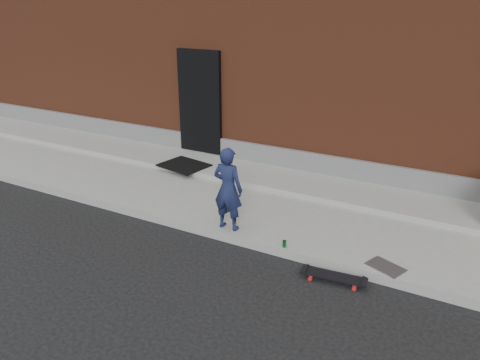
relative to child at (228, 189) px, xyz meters
The scene contains 9 objects.
ground 0.90m from the child, 32.24° to the right, with size 80.00×80.00×0.00m, color black.
sidewalk 1.53m from the child, 76.29° to the left, with size 20.00×3.00×0.15m, color gray.
apron 2.31m from the child, 81.80° to the left, with size 20.00×1.20×0.10m, color gray.
building 7.01m from the child, 87.34° to the left, with size 20.00×8.10×5.00m.
child is the anchor object (origin of this frame).
skateboard 2.07m from the child, 12.92° to the right, with size 0.87×0.30×0.10m.
soda_can 1.21m from the child, ahead, with size 0.06×0.06×0.11m, color #1C8C31.
doormat 2.84m from the child, 139.43° to the left, with size 0.94×0.76×0.03m, color black.
utility_plate 2.55m from the child, ahead, with size 0.48×0.31×0.01m, color #545459.
Camera 1 is at (3.01, -5.54, 3.62)m, focal length 35.00 mm.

